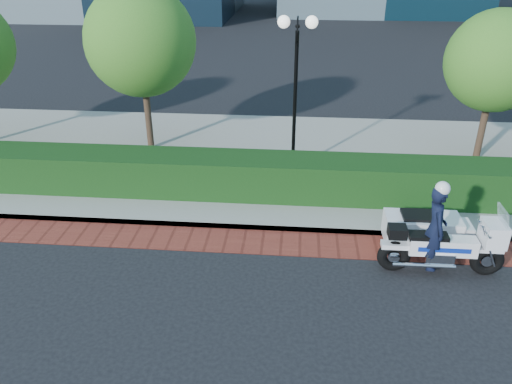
# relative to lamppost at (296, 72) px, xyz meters

# --- Properties ---
(ground) EXTENTS (120.00, 120.00, 0.00)m
(ground) POSITION_rel_lamppost_xyz_m (-1.00, -5.20, -2.96)
(ground) COLOR black
(ground) RESTS_ON ground
(brick_strip) EXTENTS (60.00, 1.00, 0.01)m
(brick_strip) POSITION_rel_lamppost_xyz_m (-1.00, -3.70, -2.95)
(brick_strip) COLOR maroon
(brick_strip) RESTS_ON ground
(sidewalk) EXTENTS (60.00, 8.00, 0.15)m
(sidewalk) POSITION_rel_lamppost_xyz_m (-1.00, 0.80, -2.88)
(sidewalk) COLOR gray
(sidewalk) RESTS_ON ground
(hedge_main) EXTENTS (18.00, 1.20, 1.00)m
(hedge_main) POSITION_rel_lamppost_xyz_m (-1.00, -1.60, -2.31)
(hedge_main) COLOR black
(hedge_main) RESTS_ON sidewalk
(lamppost) EXTENTS (1.02, 0.70, 4.21)m
(lamppost) POSITION_rel_lamppost_xyz_m (0.00, 0.00, 0.00)
(lamppost) COLOR black
(lamppost) RESTS_ON sidewalk
(tree_b) EXTENTS (3.20, 3.20, 4.89)m
(tree_b) POSITION_rel_lamppost_xyz_m (-4.50, 1.30, 0.48)
(tree_b) COLOR #332319
(tree_b) RESTS_ON sidewalk
(tree_c) EXTENTS (2.80, 2.80, 4.30)m
(tree_c) POSITION_rel_lamppost_xyz_m (5.50, 1.30, 0.09)
(tree_c) COLOR #332319
(tree_c) RESTS_ON sidewalk
(police_motorcycle) EXTENTS (2.50, 1.75, 2.03)m
(police_motorcycle) POSITION_rel_lamppost_xyz_m (2.94, -4.14, -2.26)
(police_motorcycle) COLOR black
(police_motorcycle) RESTS_ON ground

